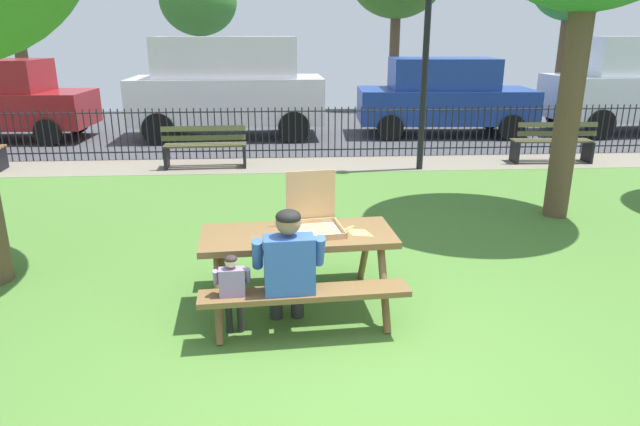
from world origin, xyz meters
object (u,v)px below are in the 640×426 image
(adult_at_table, at_px, (288,266))
(parked_car_center, at_px, (228,85))
(picnic_table_foreground, at_px, (298,250))
(parked_car_right, at_px, (444,96))
(far_tree_midleft, at_px, (198,2))
(pizza_slice_on_table, at_px, (357,231))
(park_bench_center, at_px, (205,147))
(park_bench_right, at_px, (553,142))
(pizza_box_open, at_px, (314,220))
(child_at_table, at_px, (233,288))
(lamp_post_walkway, at_px, (428,16))

(adult_at_table, distance_m, parked_car_center, 10.03)
(picnic_table_foreground, relative_size, adult_at_table, 1.59)
(parked_car_right, height_order, far_tree_midleft, far_tree_midleft)
(pizza_slice_on_table, distance_m, park_bench_center, 6.42)
(park_bench_right, distance_m, parked_car_right, 3.69)
(parked_car_center, bearing_deg, pizza_box_open, -80.11)
(child_at_table, relative_size, parked_car_right, 0.18)
(picnic_table_foreground, xyz_separation_m, adult_at_table, (-0.10, -0.51, 0.06))
(child_at_table, bearing_deg, park_bench_center, 99.25)
(pizza_slice_on_table, distance_m, park_bench_right, 7.73)
(lamp_post_walkway, relative_size, parked_car_center, 1.00)
(parked_car_right, xyz_separation_m, far_tree_midleft, (-6.91, 5.99, 2.54))
(far_tree_midleft, bearing_deg, park_bench_right, -48.68)
(picnic_table_foreground, height_order, park_bench_center, park_bench_center)
(pizza_slice_on_table, xyz_separation_m, park_bench_center, (-2.20, 6.02, -0.36))
(pizza_slice_on_table, relative_size, parked_car_center, 0.06)
(far_tree_midleft, bearing_deg, adult_at_table, -80.12)
(child_at_table, height_order, far_tree_midleft, far_tree_midleft)
(adult_at_table, height_order, lamp_post_walkway, lamp_post_walkway)
(picnic_table_foreground, relative_size, parked_car_center, 0.40)
(park_bench_center, xyz_separation_m, lamp_post_walkway, (4.19, -0.40, 2.41))
(far_tree_midleft, bearing_deg, pizza_slice_on_table, -77.47)
(pizza_slice_on_table, relative_size, lamp_post_walkway, 0.06)
(park_bench_right, relative_size, far_tree_midleft, 0.34)
(adult_at_table, xyz_separation_m, lamp_post_walkway, (2.64, 6.13, 2.17))
(adult_at_table, distance_m, park_bench_center, 6.71)
(adult_at_table, xyz_separation_m, child_at_table, (-0.48, -0.06, -0.16))
(pizza_box_open, height_order, parked_car_right, parked_car_right)
(adult_at_table, distance_m, child_at_table, 0.50)
(park_bench_center, relative_size, parked_car_right, 0.36)
(picnic_table_foreground, xyz_separation_m, parked_car_center, (-1.46, 9.40, 0.71))
(lamp_post_walkway, height_order, parked_car_center, lamp_post_walkway)
(park_bench_center, bearing_deg, park_bench_right, -0.00)
(picnic_table_foreground, height_order, parked_car_right, parked_car_right)
(park_bench_right, distance_m, parked_car_center, 7.69)
(picnic_table_foreground, xyz_separation_m, parked_car_right, (4.04, 9.41, 0.41))
(far_tree_midleft, bearing_deg, parked_car_right, -40.95)
(pizza_slice_on_table, height_order, lamp_post_walkway, lamp_post_walkway)
(pizza_slice_on_table, xyz_separation_m, parked_car_center, (-2.02, 9.41, 0.53))
(pizza_slice_on_table, relative_size, parked_car_right, 0.06)
(pizza_slice_on_table, xyz_separation_m, parked_car_right, (3.48, 9.41, 0.23))
(park_bench_right, xyz_separation_m, parked_car_right, (-1.34, 3.39, 0.59))
(pizza_box_open, bearing_deg, far_tree_midleft, 101.18)
(park_bench_right, bearing_deg, parked_car_right, 111.59)
(park_bench_right, bearing_deg, lamp_post_walkway, -172.05)
(lamp_post_walkway, bearing_deg, parked_car_right, 68.43)
(adult_at_table, relative_size, park_bench_right, 0.74)
(parked_car_right, bearing_deg, far_tree_midleft, 139.05)
(pizza_box_open, relative_size, adult_at_table, 0.48)
(picnic_table_foreground, relative_size, far_tree_midleft, 0.40)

